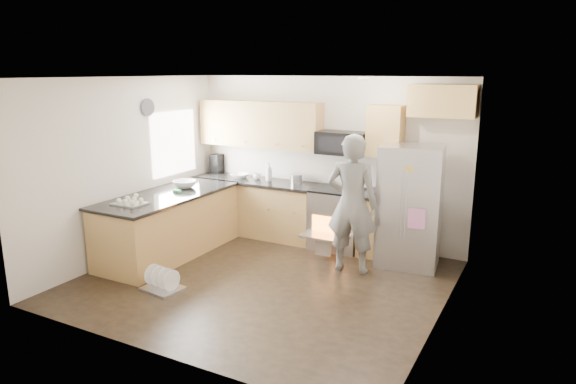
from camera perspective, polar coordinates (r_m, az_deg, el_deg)
The scene contains 8 objects.
ground at distance 6.81m, azimuth -2.85°, elevation -9.87°, with size 4.50×4.50×0.00m, color black.
room_shell at distance 6.37m, azimuth -3.23°, elevation 4.23°, with size 4.54×4.04×2.62m.
back_cabinet_run at distance 8.25m, azimuth -0.23°, elevation 1.33°, with size 4.45×0.64×2.50m.
peninsula at distance 7.82m, azimuth -13.06°, elevation -3.48°, with size 0.96×2.36×1.03m.
stove_range at distance 7.88m, azimuth 5.60°, elevation -1.46°, with size 0.76×0.97×1.79m.
refrigerator at distance 7.28m, azimuth 13.35°, elevation -1.58°, with size 0.90×0.74×1.70m.
person at distance 6.90m, azimuth 7.12°, elevation -1.33°, with size 0.69×0.45×1.89m, color slate.
dish_rack at distance 6.72m, azimuth -13.77°, elevation -9.85°, with size 0.52×0.44×0.30m.
Camera 1 is at (3.22, -5.36, 2.68)m, focal length 32.00 mm.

